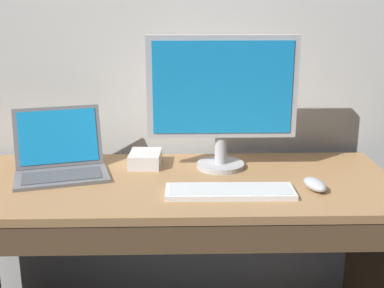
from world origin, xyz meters
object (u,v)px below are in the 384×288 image
external_drive_box (145,159)px  computer_mouse (315,184)px  laptop_space_gray (60,159)px  wired_keyboard (230,191)px  external_monitor (222,96)px

external_drive_box → computer_mouse: bearing=-24.9°
laptop_space_gray → computer_mouse: laptop_space_gray is taller
laptop_space_gray → wired_keyboard: bearing=-20.3°
wired_keyboard → computer_mouse: (0.30, 0.03, 0.01)m
laptop_space_gray → external_monitor: bearing=3.4°
external_drive_box → wired_keyboard: bearing=-45.7°
external_monitor → computer_mouse: bearing=-37.2°
laptop_space_gray → wired_keyboard: (0.63, -0.23, -0.05)m
laptop_space_gray → wired_keyboard: laptop_space_gray is taller
computer_mouse → external_drive_box: bearing=140.5°
laptop_space_gray → computer_mouse: (0.94, -0.20, -0.04)m
computer_mouse → external_drive_box: (-0.62, 0.29, 0.01)m
laptop_space_gray → external_monitor: 0.67m
laptop_space_gray → computer_mouse: size_ratio=3.30×
computer_mouse → external_drive_box: external_drive_box is taller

